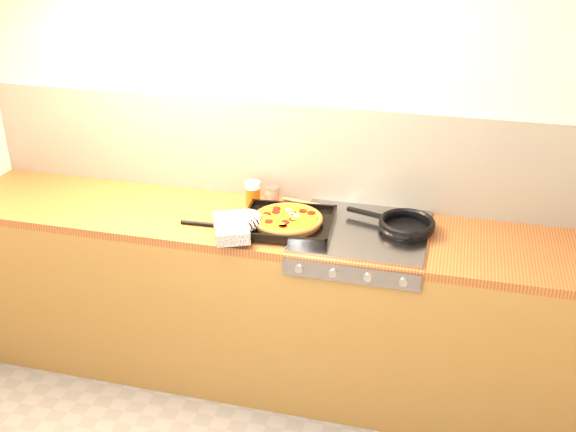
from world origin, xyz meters
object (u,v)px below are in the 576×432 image
(frying_pan, at_px, (406,225))
(juice_glass, at_px, (253,193))
(tomato_can, at_px, (272,196))
(pizza_on_tray, at_px, (272,222))

(frying_pan, relative_size, juice_glass, 3.62)
(tomato_can, bearing_deg, pizza_on_tray, -74.00)
(juice_glass, bearing_deg, pizza_on_tray, -55.24)
(pizza_on_tray, relative_size, juice_glass, 4.46)
(pizza_on_tray, bearing_deg, frying_pan, 12.79)
(pizza_on_tray, height_order, juice_glass, juice_glass)
(tomato_can, relative_size, juice_glass, 0.81)
(frying_pan, distance_m, juice_glass, 0.78)
(pizza_on_tray, distance_m, frying_pan, 0.62)
(tomato_can, bearing_deg, frying_pan, -10.71)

